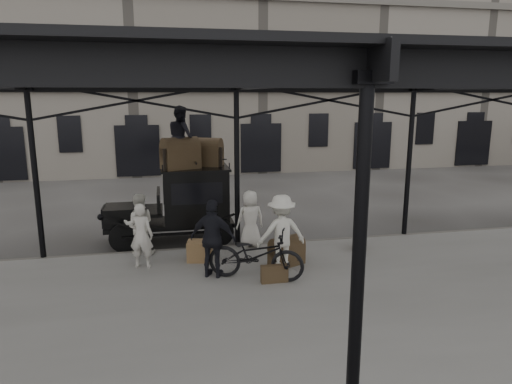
% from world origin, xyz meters
% --- Properties ---
extents(ground, '(120.00, 120.00, 0.00)m').
position_xyz_m(ground, '(0.00, 0.00, 0.00)').
color(ground, '#383533').
rests_on(ground, ground).
extents(platform, '(28.00, 8.00, 0.15)m').
position_xyz_m(platform, '(0.00, -2.00, 0.07)').
color(platform, slate).
rests_on(platform, ground).
extents(canopy, '(22.50, 9.00, 4.74)m').
position_xyz_m(canopy, '(0.00, -1.72, 4.60)').
color(canopy, black).
rests_on(canopy, ground).
extents(building_frontage, '(64.00, 8.00, 14.00)m').
position_xyz_m(building_frontage, '(0.00, 18.00, 7.00)').
color(building_frontage, slate).
rests_on(building_frontage, ground).
extents(taxi, '(3.65, 1.55, 2.18)m').
position_xyz_m(taxi, '(-1.36, 3.13, 1.20)').
color(taxi, black).
rests_on(taxi, ground).
extents(porter_left, '(0.66, 0.52, 1.57)m').
position_xyz_m(porter_left, '(-2.50, 0.82, 0.94)').
color(porter_left, beige).
rests_on(porter_left, platform).
extents(porter_midleft, '(0.79, 0.62, 1.58)m').
position_xyz_m(porter_midleft, '(-2.59, 1.80, 0.94)').
color(porter_midleft, beige).
rests_on(porter_midleft, platform).
extents(porter_centre, '(0.81, 0.58, 1.55)m').
position_xyz_m(porter_centre, '(0.32, 1.80, 0.92)').
color(porter_centre, beige).
rests_on(porter_centre, platform).
extents(porter_official, '(1.14, 0.83, 1.79)m').
position_xyz_m(porter_official, '(-0.89, -0.11, 1.05)').
color(porter_official, black).
rests_on(porter_official, platform).
extents(porter_right, '(1.20, 0.74, 1.80)m').
position_xyz_m(porter_right, '(0.72, 0.03, 1.05)').
color(porter_right, silver).
rests_on(porter_right, platform).
extents(bicycle, '(2.28, 1.53, 1.14)m').
position_xyz_m(bicycle, '(0.02, -0.43, 0.72)').
color(bicycle, black).
rests_on(bicycle, platform).
extents(porter_roof, '(0.90, 1.01, 1.73)m').
position_xyz_m(porter_roof, '(-1.39, 3.03, 3.05)').
color(porter_roof, black).
rests_on(porter_roof, taxi).
extents(steamer_trunk_roof_near, '(1.15, 0.93, 0.73)m').
position_xyz_m(steamer_trunk_roof_near, '(-1.44, 2.88, 2.54)').
color(steamer_trunk_roof_near, '#493822').
rests_on(steamer_trunk_roof_near, taxi).
extents(steamer_trunk_roof_far, '(1.06, 0.89, 0.67)m').
position_xyz_m(steamer_trunk_roof_far, '(-0.69, 3.33, 2.51)').
color(steamer_trunk_roof_far, '#493822').
rests_on(steamer_trunk_roof_far, taxi).
extents(steamer_trunk_platform, '(0.94, 0.78, 0.59)m').
position_xyz_m(steamer_trunk_platform, '(0.94, 0.31, 0.44)').
color(steamer_trunk_platform, '#493822').
rests_on(steamer_trunk_platform, platform).
extents(wicker_hamper, '(0.67, 0.55, 0.50)m').
position_xyz_m(wicker_hamper, '(-1.11, 0.98, 0.40)').
color(wicker_hamper, olive).
rests_on(wicker_hamper, platform).
extents(suitcase_upright, '(0.27, 0.62, 0.45)m').
position_xyz_m(suitcase_upright, '(3.12, 1.01, 0.38)').
color(suitcase_upright, '#493822').
rests_on(suitcase_upright, platform).
extents(suitcase_flat, '(0.60, 0.15, 0.40)m').
position_xyz_m(suitcase_flat, '(0.39, -0.71, 0.35)').
color(suitcase_flat, '#493822').
rests_on(suitcase_flat, platform).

